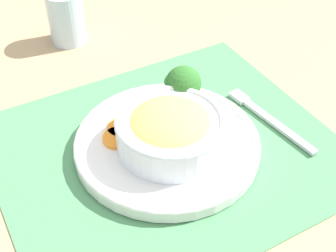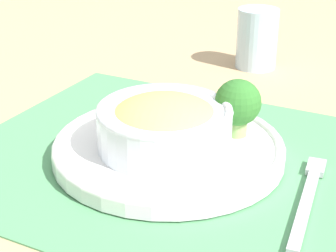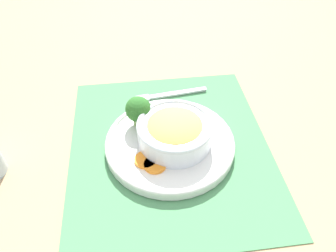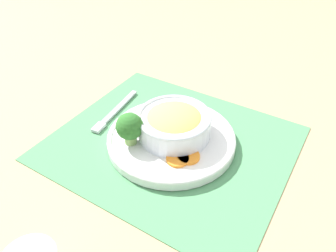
# 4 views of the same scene
# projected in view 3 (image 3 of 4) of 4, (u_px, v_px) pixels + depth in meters

# --- Properties ---
(ground_plane) EXTENTS (4.00, 4.00, 0.00)m
(ground_plane) POSITION_uv_depth(u_px,v_px,m) (170.00, 147.00, 0.71)
(ground_plane) COLOR tan
(placemat) EXTENTS (0.51, 0.45, 0.00)m
(placemat) POSITION_uv_depth(u_px,v_px,m) (170.00, 147.00, 0.71)
(placemat) COLOR #4C8C59
(placemat) RESTS_ON ground_plane
(plate) EXTENTS (0.28, 0.28, 0.02)m
(plate) POSITION_uv_depth(u_px,v_px,m) (170.00, 143.00, 0.70)
(plate) COLOR white
(plate) RESTS_ON placemat
(bowl) EXTENTS (0.16, 0.16, 0.06)m
(bowl) POSITION_uv_depth(u_px,v_px,m) (175.00, 132.00, 0.67)
(bowl) COLOR silver
(bowl) RESTS_ON plate
(broccoli_floret) EXTENTS (0.06, 0.06, 0.07)m
(broccoli_floret) POSITION_uv_depth(u_px,v_px,m) (138.00, 110.00, 0.71)
(broccoli_floret) COLOR #84AD5B
(broccoli_floret) RESTS_ON plate
(carrot_slice_near) EXTENTS (0.05, 0.05, 0.01)m
(carrot_slice_near) POSITION_uv_depth(u_px,v_px,m) (146.00, 160.00, 0.65)
(carrot_slice_near) COLOR orange
(carrot_slice_near) RESTS_ON plate
(carrot_slice_middle) EXTENTS (0.05, 0.05, 0.01)m
(carrot_slice_middle) POSITION_uv_depth(u_px,v_px,m) (155.00, 165.00, 0.65)
(carrot_slice_middle) COLOR orange
(carrot_slice_middle) RESTS_ON plate
(fork) EXTENTS (0.04, 0.18, 0.01)m
(fork) POSITION_uv_depth(u_px,v_px,m) (164.00, 95.00, 0.83)
(fork) COLOR #B7B7BC
(fork) RESTS_ON placemat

